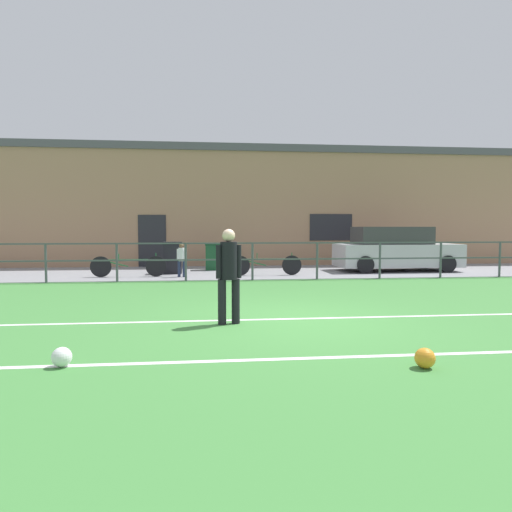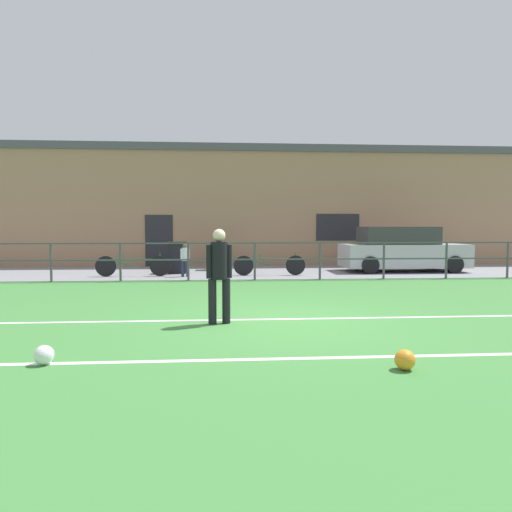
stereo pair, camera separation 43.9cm
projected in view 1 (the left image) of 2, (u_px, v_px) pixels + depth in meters
name	position (u px, v px, depth m)	size (l,w,h in m)	color
ground	(287.00, 321.00, 8.02)	(60.00, 44.00, 0.04)	#42843D
field_line_touchline	(287.00, 319.00, 8.07)	(36.00, 0.11, 0.00)	white
field_line_hash	(321.00, 358.00, 5.67)	(36.00, 0.11, 0.00)	white
pavement_strip	(245.00, 272.00, 16.45)	(48.00, 5.00, 0.02)	gray
perimeter_fence	(252.00, 256.00, 13.92)	(36.07, 0.07, 1.15)	#474C51
clubhouse_facade	(238.00, 206.00, 19.96)	(28.00, 2.56, 5.00)	#A37A5B
player_goalkeeper	(229.00, 270.00, 7.62)	(0.43, 0.28, 1.58)	black
soccer_ball_match	(62.00, 357.00, 5.31)	(0.23, 0.23, 0.23)	white
soccer_ball_spare	(425.00, 358.00, 5.26)	(0.23, 0.23, 0.23)	orange
spectator_child	(181.00, 258.00, 14.69)	(0.29, 0.19, 1.07)	#232D4C
parked_car_red	(395.00, 250.00, 16.75)	(4.37, 1.85, 1.60)	#B7B7BC
bicycle_parked_0	(266.00, 265.00, 15.20)	(2.37, 0.04, 0.75)	black
bicycle_parked_2	(128.00, 266.00, 14.72)	(2.39, 0.04, 0.76)	black
trash_bin_0	(214.00, 256.00, 17.12)	(0.68, 0.58, 0.99)	#194C28
trash_bin_1	(173.00, 258.00, 15.77)	(0.64, 0.54, 1.09)	black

